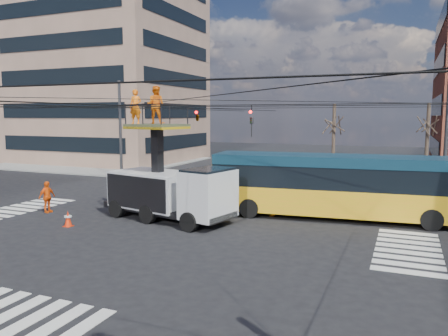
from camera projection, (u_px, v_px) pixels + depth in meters
ground at (180, 225)px, 20.73m from camera, size 120.00×120.00×0.00m
sidewalk_nw at (103, 162)px, 48.00m from camera, size 18.00×18.00×0.12m
crosswalks at (180, 225)px, 20.73m from camera, size 22.40×22.40×0.02m
building_tower at (108, 28)px, 49.31m from camera, size 18.06×16.06×30.00m
overhead_network at (182, 134)px, 20.61m from camera, size 24.24×24.24×8.00m
tree_a at (334, 123)px, 30.63m from camera, size 2.00×2.00×6.00m
tree_b at (428, 124)px, 28.33m from camera, size 2.00×2.00×6.00m
utility_truck at (169, 178)px, 21.51m from camera, size 7.33×3.85×6.64m
city_bus at (343, 185)px, 21.79m from camera, size 13.26×3.87×3.20m
traffic_cone at (68, 219)px, 20.45m from camera, size 0.36×0.36×0.74m
worker_ground at (47, 197)px, 23.32m from camera, size 0.52×1.03×1.69m
flagger at (272, 200)px, 22.46m from camera, size 0.67×1.14×1.74m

